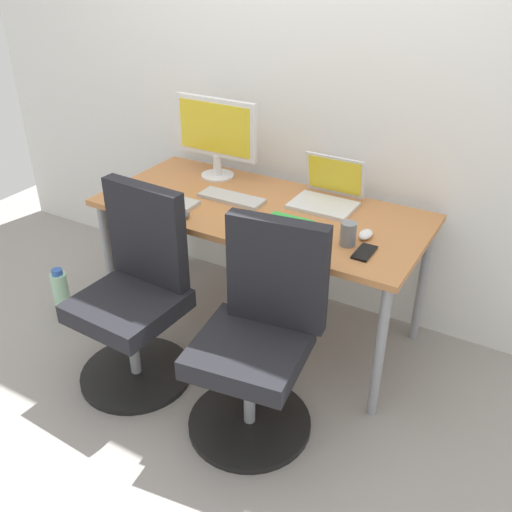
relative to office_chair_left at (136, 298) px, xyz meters
name	(u,v)px	position (x,y,z in m)	size (l,w,h in m)	color
ground_plane	(261,325)	(0.32, 0.60, -0.42)	(5.28, 5.28, 0.00)	gray
back_wall	(306,68)	(0.32, 1.05, 0.88)	(4.40, 0.04, 2.60)	white
desk	(261,219)	(0.32, 0.60, 0.23)	(1.62, 0.74, 0.72)	#B77542
office_chair_left	(136,298)	(0.00, 0.00, 0.00)	(0.54, 0.54, 0.94)	black
office_chair_right	(259,342)	(0.65, 0.00, 0.00)	(0.54, 0.54, 0.94)	black
water_bottle_on_floor	(62,295)	(-0.67, 0.12, -0.28)	(0.09, 0.09, 0.31)	#A5D8B2
desktop_monitor	(216,132)	(-0.08, 0.83, 0.54)	(0.48, 0.18, 0.43)	silver
open_laptop	(328,193)	(0.59, 0.81, 0.35)	(0.31, 0.26, 0.23)	silver
keyboard_by_monitor	(166,200)	(-0.12, 0.42, 0.30)	(0.34, 0.12, 0.02)	#B7B7B7
keyboard_by_laptop	(232,198)	(0.15, 0.60, 0.30)	(0.34, 0.12, 0.02)	#B7B7B7
mouse_by_monitor	(366,234)	(0.88, 0.55, 0.31)	(0.06, 0.10, 0.03)	silver
mouse_by_laptop	(182,216)	(0.07, 0.30, 0.31)	(0.06, 0.10, 0.03)	#515156
coffee_mug	(249,224)	(0.41, 0.33, 0.34)	(0.08, 0.08, 0.09)	green
pen_cup	(348,234)	(0.84, 0.45, 0.35)	(0.07, 0.07, 0.10)	slate
phone_near_laptop	(364,252)	(0.93, 0.42, 0.30)	(0.07, 0.14, 0.01)	black
notebook	(287,224)	(0.53, 0.47, 0.31)	(0.21, 0.15, 0.03)	green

